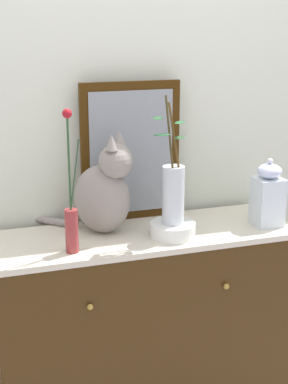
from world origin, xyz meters
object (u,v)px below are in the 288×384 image
(sideboard, at_px, (144,323))
(vase_slim_green, at_px, (71,218))
(jar_lidded_porcelain, at_px, (268,196))
(cat_sitting, at_px, (104,191))
(bowl_porcelain, at_px, (173,230))
(mirror_leaning, at_px, (131,152))
(vase_glass_clear, at_px, (173,192))

(sideboard, height_order, vase_slim_green, vase_slim_green)
(jar_lidded_porcelain, bearing_deg, cat_sitting, 169.83)
(sideboard, xyz_separation_m, jar_lidded_porcelain, (0.54, -0.07, 0.57))
(jar_lidded_porcelain, bearing_deg, bowl_porcelain, -178.83)
(mirror_leaning, relative_size, vase_glass_clear, 1.17)
(cat_sitting, distance_m, jar_lidded_porcelain, 0.71)
(mirror_leaning, xyz_separation_m, jar_lidded_porcelain, (0.54, -0.26, -0.17))
(sideboard, distance_m, mirror_leaning, 0.77)
(sideboard, distance_m, bowl_porcelain, 0.48)
(sideboard, relative_size, mirror_leaning, 2.12)
(sideboard, bearing_deg, mirror_leaning, 89.67)
(sideboard, relative_size, bowl_porcelain, 6.90)
(vase_glass_clear, xyz_separation_m, jar_lidded_porcelain, (0.44, 0.01, -0.06))
(vase_slim_green, xyz_separation_m, jar_lidded_porcelain, (0.87, 0.04, -0.01))
(sideboard, height_order, vase_glass_clear, vase_glass_clear)
(mirror_leaning, relative_size, jar_lidded_porcelain, 2.05)
(mirror_leaning, bearing_deg, vase_glass_clear, -70.36)
(mirror_leaning, bearing_deg, cat_sitting, -138.98)
(bowl_porcelain, xyz_separation_m, vase_glass_clear, (-0.00, -0.00, 0.17))
(sideboard, height_order, mirror_leaning, mirror_leaning)
(mirror_leaning, bearing_deg, bowl_porcelain, -70.06)
(vase_glass_clear, bearing_deg, mirror_leaning, 109.64)
(sideboard, xyz_separation_m, cat_sitting, (-0.16, 0.05, 0.62))
(sideboard, xyz_separation_m, vase_glass_clear, (0.10, -0.08, 0.63))
(sideboard, distance_m, cat_sitting, 0.64)
(vase_slim_green, relative_size, jar_lidded_porcelain, 1.87)
(sideboard, height_order, bowl_porcelain, bowl_porcelain)
(mirror_leaning, height_order, vase_slim_green, mirror_leaning)
(bowl_porcelain, bearing_deg, mirror_leaning, 109.94)
(cat_sitting, distance_m, vase_slim_green, 0.24)
(mirror_leaning, relative_size, cat_sitting, 1.41)
(cat_sitting, relative_size, vase_slim_green, 0.78)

